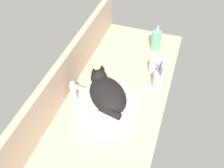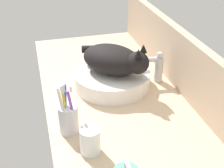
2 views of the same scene
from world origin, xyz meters
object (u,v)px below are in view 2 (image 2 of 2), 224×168
(cat, at_px, (114,59))
(faucet, at_px, (156,66))
(toothbrush_cup, at_px, (68,118))
(sink_basin, at_px, (111,78))
(water_glass, at_px, (90,142))

(cat, distance_m, faucet, 0.19)
(faucet, height_order, toothbrush_cup, toothbrush_cup)
(sink_basin, xyz_separation_m, water_glass, (0.37, -0.17, 0.00))
(faucet, height_order, water_glass, faucet)
(toothbrush_cup, bearing_deg, sink_basin, 140.05)
(sink_basin, height_order, faucet, faucet)
(sink_basin, distance_m, toothbrush_cup, 0.34)
(cat, relative_size, water_glass, 3.47)
(faucet, bearing_deg, water_glass, -45.10)
(cat, height_order, faucet, cat)
(sink_basin, bearing_deg, faucet, 85.77)
(water_glass, bearing_deg, sink_basin, 155.90)
(sink_basin, height_order, cat, cat)
(sink_basin, distance_m, water_glass, 0.41)
(faucet, distance_m, water_glass, 0.51)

